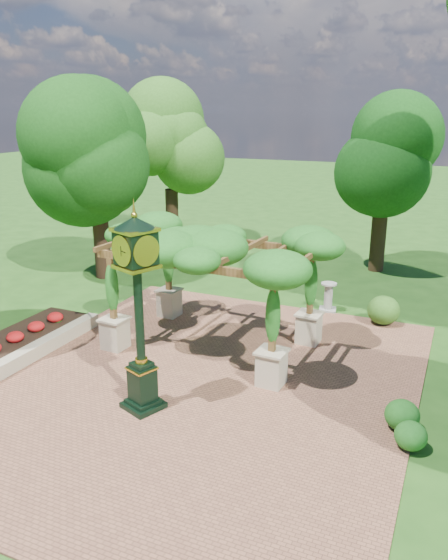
% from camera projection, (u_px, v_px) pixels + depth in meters
% --- Properties ---
extents(ground, '(120.00, 120.00, 0.00)m').
position_uv_depth(ground, '(179.00, 402.00, 12.39)').
color(ground, '#1E4714').
rests_on(ground, ground).
extents(brick_plaza, '(10.00, 12.00, 0.04)m').
position_uv_depth(brick_plaza, '(199.00, 382.00, 13.25)').
color(brick_plaza, brown).
rests_on(brick_plaza, ground).
extents(border_wall, '(0.35, 5.00, 0.40)m').
position_uv_depth(border_wall, '(36.00, 351.00, 14.55)').
color(border_wall, '#C6B793').
rests_on(border_wall, ground).
extents(flower_bed, '(1.50, 5.00, 0.36)m').
position_uv_depth(flower_bed, '(11.00, 346.00, 14.91)').
color(flower_bed, red).
rests_on(flower_bed, ground).
extents(pedestal_clock, '(1.11, 1.11, 4.38)m').
position_uv_depth(pedestal_clock, '(138.00, 297.00, 11.34)').
color(pedestal_clock, black).
rests_on(pedestal_clock, brick_plaza).
extents(pergola, '(5.54, 3.65, 3.39)m').
position_uv_depth(pergola, '(213.00, 250.00, 14.50)').
color(pergola, tan).
rests_on(pergola, brick_plaza).
extents(sundial, '(0.63, 0.63, 0.97)m').
position_uv_depth(sundial, '(328.00, 299.00, 17.85)').
color(sundial, '#999991').
rests_on(sundial, ground).
extents(shrub_front, '(0.67, 0.67, 0.57)m').
position_uv_depth(shrub_front, '(411.00, 436.00, 10.55)').
color(shrub_front, '#1F601B').
rests_on(shrub_front, brick_plaza).
extents(shrub_mid, '(0.94, 0.94, 0.64)m').
position_uv_depth(shrub_mid, '(402.00, 415.00, 11.19)').
color(shrub_mid, '#1D5B19').
rests_on(shrub_mid, brick_plaza).
extents(shrub_back, '(1.08, 1.08, 0.89)m').
position_uv_depth(shrub_back, '(383.00, 310.00, 16.70)').
color(shrub_back, '#2C5919').
rests_on(shrub_back, brick_plaza).
extents(tree_west_near, '(3.99, 3.99, 7.14)m').
position_uv_depth(tree_west_near, '(95.00, 150.00, 20.21)').
color(tree_west_near, '#341F14').
rests_on(tree_west_near, ground).
extents(tree_west_far, '(3.58, 3.58, 7.04)m').
position_uv_depth(tree_west_far, '(170.00, 144.00, 25.37)').
color(tree_west_far, black).
rests_on(tree_west_far, ground).
extents(tree_north, '(3.22, 3.22, 7.08)m').
position_uv_depth(tree_north, '(386.00, 151.00, 21.12)').
color(tree_north, '#352515').
rests_on(tree_north, ground).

